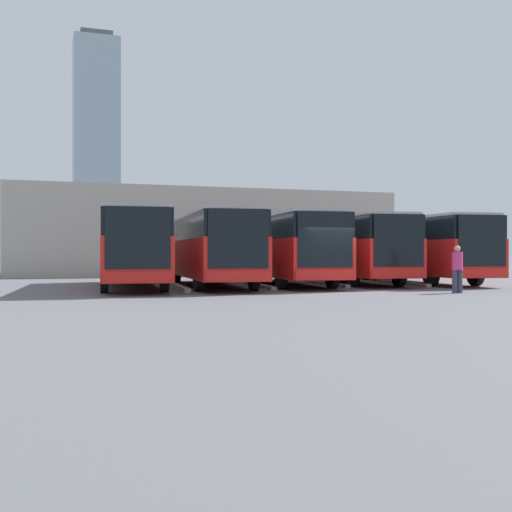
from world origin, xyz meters
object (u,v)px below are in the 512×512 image
object	(u,v)px
bus_1	(345,247)
bus_4	(130,246)
bus_0	(415,247)
pedestrian	(457,268)
bus_3	(211,246)
bus_2	(283,247)

from	to	relation	value
bus_1	bus_4	xyz separation A→B (m)	(10.84, 0.92, 0.00)
bus_0	bus_4	size ratio (longest dim) A/B	1.00
bus_1	bus_4	size ratio (longest dim) A/B	1.00
bus_4	pedestrian	distance (m)	13.66
bus_3	pedestrian	world-z (taller)	bus_3
bus_0	bus_1	size ratio (longest dim) A/B	1.00
bus_1	bus_3	size ratio (longest dim) A/B	1.00
bus_3	pedestrian	bearing A→B (deg)	139.50
bus_3	pedestrian	distance (m)	10.85
pedestrian	bus_0	bearing A→B (deg)	-111.44
bus_2	pedestrian	xyz separation A→B (m)	(-3.98, 8.04, -0.85)
bus_4	bus_3	bearing A→B (deg)	-176.04
bus_1	bus_2	bearing A→B (deg)	14.73
bus_3	pedestrian	size ratio (longest dim) A/B	6.78
bus_4	pedestrian	world-z (taller)	bus_4
bus_1	bus_3	xyz separation A→B (m)	(7.23, 0.97, 0.00)
bus_0	bus_4	xyz separation A→B (m)	(14.46, 0.27, 0.00)
bus_3	bus_2	bearing A→B (deg)	-169.69
bus_1	bus_2	size ratio (longest dim) A/B	1.00
bus_1	bus_3	world-z (taller)	same
bus_0	bus_3	size ratio (longest dim) A/B	1.00
bus_1	bus_3	bearing A→B (deg)	12.53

